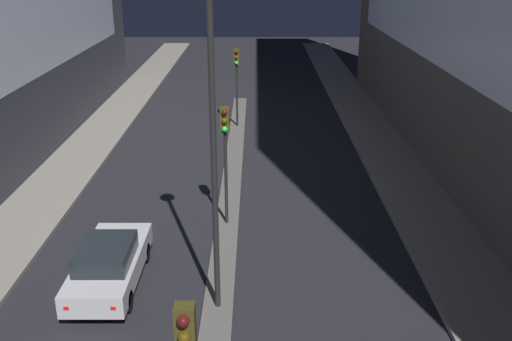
# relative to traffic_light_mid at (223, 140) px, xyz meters

# --- Properties ---
(median_strip) EXTENTS (0.87, 33.61, 0.12)m
(median_strip) POSITION_rel_traffic_light_mid_xyz_m (0.00, 2.71, -3.32)
(median_strip) COLOR #56544F
(median_strip) RESTS_ON ground
(traffic_light_mid) EXTENTS (0.32, 0.42, 4.43)m
(traffic_light_mid) POSITION_rel_traffic_light_mid_xyz_m (0.00, 0.00, 0.00)
(traffic_light_mid) COLOR black
(traffic_light_mid) RESTS_ON median_strip
(traffic_light_far) EXTENTS (0.32, 0.42, 4.43)m
(traffic_light_far) POSITION_rel_traffic_light_mid_xyz_m (0.00, 12.78, 0.00)
(traffic_light_far) COLOR black
(traffic_light_far) RESTS_ON median_strip
(street_lamp) EXTENTS (0.61, 0.61, 9.67)m
(street_lamp) POSITION_rel_traffic_light_mid_xyz_m (0.00, -5.34, 3.70)
(street_lamp) COLOR black
(street_lamp) RESTS_ON median_strip
(car_left_lane) EXTENTS (1.80, 4.54, 1.55)m
(car_left_lane) POSITION_rel_traffic_light_mid_xyz_m (-3.35, -4.13, -2.60)
(car_left_lane) COLOR #B2B2B7
(car_left_lane) RESTS_ON ground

